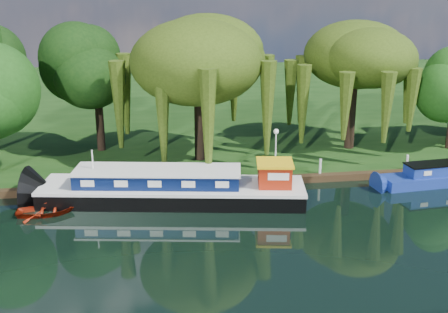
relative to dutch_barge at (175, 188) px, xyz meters
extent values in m
plane|color=black|center=(6.63, -6.03, -0.81)|extent=(120.00, 120.00, 0.00)
cube|color=black|center=(6.63, 27.97, -0.59)|extent=(120.00, 52.00, 0.45)
cube|color=black|center=(-0.13, 0.02, -0.43)|extent=(15.75, 5.92, 1.03)
cube|color=silver|center=(-0.13, 0.02, 0.17)|extent=(15.85, 6.01, 0.19)
cube|color=#07143D|center=(-0.98, 0.16, 0.68)|extent=(9.82, 4.01, 0.81)
cube|color=silver|center=(-0.98, 0.16, 1.14)|extent=(10.02, 4.21, 0.10)
cube|color=maroon|center=(5.77, -0.97, 0.92)|extent=(2.17, 2.17, 1.28)
cube|color=yellow|center=(5.77, -0.97, 1.63)|extent=(2.41, 2.41, 0.14)
cylinder|color=silver|center=(-4.69, 0.79, 1.30)|extent=(0.09, 0.09, 2.05)
cube|color=silver|center=(15.72, -0.26, 0.24)|extent=(0.53, 0.09, 0.28)
imported|color=maroon|center=(-7.30, -0.92, -0.81)|extent=(3.26, 2.42, 0.65)
cylinder|color=black|center=(2.18, 6.64, 2.47)|extent=(0.73, 0.73, 5.66)
ellipsoid|color=#2B3F0D|center=(2.18, 6.64, 6.56)|extent=(7.90, 7.90, 5.11)
cylinder|color=black|center=(13.62, 7.85, 2.18)|extent=(0.72, 0.72, 5.08)
ellipsoid|color=#2B3F0D|center=(13.62, 7.85, 5.85)|extent=(6.94, 6.94, 4.49)
cylinder|color=black|center=(-4.85, 9.93, 2.90)|extent=(0.58, 0.58, 6.52)
ellipsoid|color=black|center=(-4.85, 9.93, 5.56)|extent=(5.21, 5.21, 5.21)
cylinder|color=silver|center=(7.13, 4.47, 0.74)|extent=(0.10, 0.10, 2.20)
sphere|color=white|center=(7.13, 4.47, 2.02)|extent=(0.36, 0.36, 0.36)
cylinder|color=silver|center=(-3.37, 2.37, 0.14)|extent=(0.16, 0.16, 1.00)
cylinder|color=silver|center=(2.63, 2.37, 0.14)|extent=(0.16, 0.16, 1.00)
cylinder|color=silver|center=(9.63, 2.37, 0.14)|extent=(0.16, 0.16, 1.00)
cylinder|color=silver|center=(15.63, 2.37, 0.14)|extent=(0.16, 0.16, 1.00)
camera|label=1|loc=(-1.58, -31.06, 11.69)|focal=45.00mm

